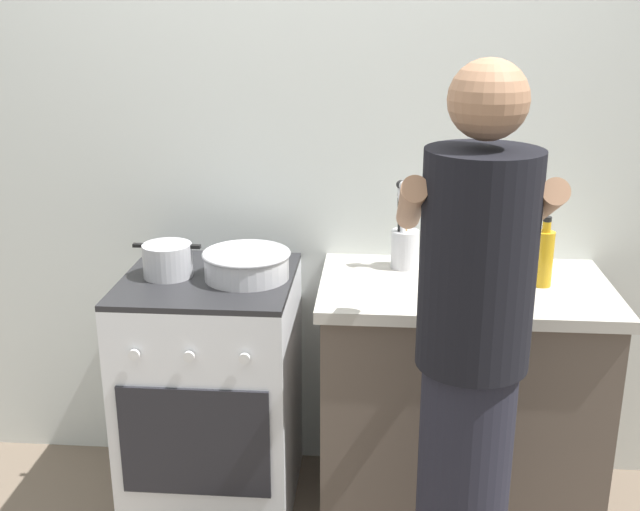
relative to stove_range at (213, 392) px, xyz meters
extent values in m
cube|color=silver|center=(0.55, 0.35, 0.80)|extent=(3.20, 0.10, 2.50)
cube|color=brown|center=(0.90, 0.00, -0.02)|extent=(0.96, 0.56, 0.86)
cube|color=#B7B2A8|center=(0.90, 0.00, 0.43)|extent=(1.00, 0.60, 0.04)
cube|color=silver|center=(0.00, 0.00, -0.01)|extent=(0.60, 0.60, 0.88)
cube|color=#232326|center=(0.00, 0.00, 0.44)|extent=(0.60, 0.60, 0.02)
cube|color=black|center=(0.00, -0.30, -0.03)|extent=(0.51, 0.01, 0.40)
cylinder|color=silver|center=(-0.18, -0.31, 0.29)|extent=(0.04, 0.01, 0.04)
cylinder|color=silver|center=(0.00, -0.31, 0.29)|extent=(0.04, 0.01, 0.04)
cylinder|color=silver|center=(0.18, -0.31, 0.29)|extent=(0.04, 0.01, 0.04)
cylinder|color=#B2B2B7|center=(-0.14, 0.00, 0.51)|extent=(0.17, 0.17, 0.12)
cube|color=black|center=(-0.24, 0.00, 0.56)|extent=(0.04, 0.02, 0.01)
cube|color=black|center=(-0.04, 0.00, 0.56)|extent=(0.04, 0.02, 0.01)
cylinder|color=#B7B7BC|center=(0.14, 0.01, 0.50)|extent=(0.30, 0.30, 0.09)
torus|color=#B7B7BC|center=(0.14, 0.01, 0.54)|extent=(0.31, 0.31, 0.01)
cylinder|color=silver|center=(0.69, 0.16, 0.52)|extent=(0.10, 0.10, 0.14)
cylinder|color=silver|center=(0.68, 0.14, 0.61)|extent=(0.04, 0.03, 0.29)
sphere|color=silver|center=(0.68, 0.14, 0.76)|extent=(0.03, 0.03, 0.03)
cylinder|color=black|center=(0.67, 0.15, 0.61)|extent=(0.02, 0.03, 0.29)
sphere|color=black|center=(0.67, 0.15, 0.76)|extent=(0.03, 0.03, 0.03)
cylinder|color=white|center=(0.69, 0.16, 0.61)|extent=(0.03, 0.04, 0.29)
sphere|color=white|center=(0.69, 0.16, 0.76)|extent=(0.03, 0.03, 0.03)
cylinder|color=#B7BABF|center=(0.68, 0.15, 0.59)|extent=(0.03, 0.03, 0.23)
sphere|color=#B7BABF|center=(0.68, 0.15, 0.72)|extent=(0.03, 0.03, 0.03)
cylinder|color=#9E7547|center=(0.69, 0.16, 0.60)|extent=(0.05, 0.02, 0.27)
sphere|color=#9E7547|center=(0.69, 0.16, 0.75)|extent=(0.03, 0.03, 0.03)
cylinder|color=gold|center=(1.16, 0.01, 0.55)|extent=(0.06, 0.06, 0.19)
cylinder|color=gold|center=(1.16, 0.01, 0.66)|extent=(0.03, 0.03, 0.04)
cylinder|color=black|center=(1.16, 0.01, 0.69)|extent=(0.03, 0.03, 0.02)
cylinder|color=black|center=(0.85, -0.62, 0.00)|extent=(0.26, 0.26, 0.90)
cylinder|color=black|center=(0.85, -0.62, 0.74)|extent=(0.30, 0.30, 0.58)
sphere|color=#A07254|center=(0.85, -0.62, 1.15)|extent=(0.20, 0.20, 0.20)
cylinder|color=#A07254|center=(0.68, -0.48, 0.85)|extent=(0.07, 0.41, 0.24)
cylinder|color=#A07254|center=(1.02, -0.48, 0.85)|extent=(0.07, 0.41, 0.24)
camera|label=1|loc=(0.60, -2.54, 1.38)|focal=43.65mm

